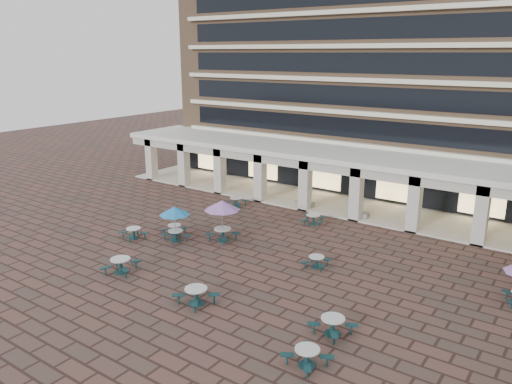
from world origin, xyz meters
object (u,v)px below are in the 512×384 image
picnic_table_0 (121,264)px  planter_left (305,202)px  picnic_table_1 (196,294)px  picnic_table_2 (333,324)px  planter_right (359,212)px

picnic_table_0 → planter_left: bearing=60.7°
picnic_table_0 → picnic_table_1: size_ratio=1.09×
picnic_table_0 → picnic_table_2: (12.49, 1.09, -0.02)m
planter_left → planter_right: bearing=-0.0°
planter_left → planter_right: size_ratio=1.00×
picnic_table_0 → picnic_table_1: bearing=-24.1°
picnic_table_2 → planter_left: bearing=137.1°
picnic_table_0 → planter_right: (6.91, 16.38, -0.01)m
picnic_table_0 → picnic_table_1: picnic_table_1 is taller
picnic_table_0 → picnic_table_2: 12.54m
picnic_table_1 → picnic_table_2: bearing=19.9°
planter_right → planter_left: bearing=180.0°
picnic_table_0 → planter_right: bearing=45.9°
planter_left → planter_right: 4.59m
picnic_table_0 → planter_left: size_ratio=1.49×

